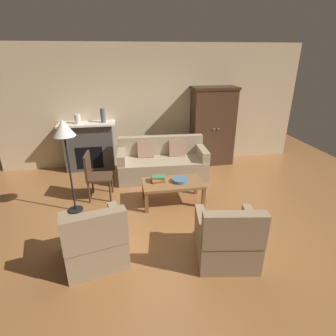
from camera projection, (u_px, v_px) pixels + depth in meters
ground_plane at (172, 214)px, 4.72m from camera, size 9.60×9.60×0.00m
back_wall at (153, 106)px, 6.49m from camera, size 7.20×0.10×2.80m
fireplace at (89, 146)px, 6.34m from camera, size 1.26×0.48×1.12m
armoire at (212, 126)px, 6.59m from camera, size 1.06×0.57×1.86m
couch at (162, 163)px, 6.03m from camera, size 1.95×0.93×0.86m
coffee_table at (173, 185)px, 4.94m from camera, size 1.10×0.60×0.42m
fruit_bowl at (180, 180)px, 4.93m from camera, size 0.29×0.29×0.06m
book_stack at (158, 179)px, 4.92m from camera, size 0.26×0.20×0.11m
mantel_vase_cream at (77, 119)px, 6.04m from camera, size 0.14×0.14×0.21m
mantel_vase_slate at (103, 115)px, 6.11m from camera, size 0.11×0.11×0.32m
armchair_near_left at (94, 241)px, 3.53m from camera, size 0.92×0.92×0.88m
armchair_near_right at (227, 240)px, 3.56m from camera, size 0.88×0.88×0.88m
side_chair_wooden at (95, 173)px, 5.05m from camera, size 0.47×0.47×0.90m
floor_lamp at (64, 134)px, 4.27m from camera, size 0.36×0.36×1.63m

